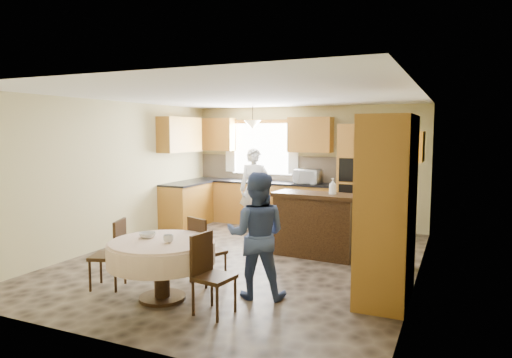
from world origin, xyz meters
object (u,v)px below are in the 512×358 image
at_px(chair_left, 113,250).
at_px(person_dining, 257,235).
at_px(oven_tower, 357,179).
at_px(sideboard, 315,227).
at_px(dining_table, 162,254).
at_px(chair_back, 203,247).
at_px(chair_right, 209,270).
at_px(person_sink, 254,189).
at_px(cupboard, 387,209).

relative_size(chair_left, person_dining, 0.58).
bearing_deg(oven_tower, sideboard, -96.30).
relative_size(dining_table, chair_back, 1.42).
bearing_deg(person_dining, dining_table, 13.17).
xyz_separation_m(chair_back, chair_right, (0.55, -0.80, -0.00)).
bearing_deg(chair_back, chair_left, 52.82).
xyz_separation_m(oven_tower, chair_right, (-0.62, -4.69, -0.58)).
bearing_deg(person_sink, chair_back, -99.86).
bearing_deg(person_dining, oven_tower, -110.73).
relative_size(oven_tower, chair_left, 2.42).
distance_m(cupboard, chair_left, 3.41).
xyz_separation_m(chair_right, person_dining, (0.27, 0.66, 0.27)).
bearing_deg(sideboard, oven_tower, 88.20).
distance_m(cupboard, dining_table, 2.69).
relative_size(chair_right, person_sink, 0.53).
bearing_deg(chair_right, chair_left, 91.01).
bearing_deg(dining_table, sideboard, 66.53).
xyz_separation_m(sideboard, person_dining, (-0.13, -2.01, 0.28)).
height_order(chair_left, person_sink, person_sink).
height_order(oven_tower, sideboard, oven_tower).
height_order(sideboard, chair_left, sideboard).
distance_m(oven_tower, chair_back, 4.10).
xyz_separation_m(sideboard, dining_table, (-1.11, -2.55, 0.08)).
bearing_deg(person_dining, chair_right, 51.65).
relative_size(oven_tower, cupboard, 0.98).
bearing_deg(chair_back, dining_table, 97.69).
bearing_deg(oven_tower, dining_table, -106.24).
bearing_deg(cupboard, person_sink, 136.10).
xyz_separation_m(chair_left, chair_back, (0.97, 0.60, 0.00)).
height_order(oven_tower, person_sink, oven_tower).
relative_size(sideboard, chair_left, 1.52).
xyz_separation_m(oven_tower, dining_table, (-1.33, -4.57, -0.51)).
relative_size(dining_table, chair_right, 1.43).
bearing_deg(oven_tower, person_sink, -162.72).
xyz_separation_m(oven_tower, person_sink, (-1.93, -0.60, -0.24)).
distance_m(sideboard, person_sink, 2.24).
bearing_deg(dining_table, cupboard, 24.38).
height_order(oven_tower, chair_right, oven_tower).
xyz_separation_m(dining_table, chair_back, (0.16, 0.69, -0.07)).
distance_m(oven_tower, dining_table, 4.79).
distance_m(dining_table, person_sink, 4.03).
distance_m(chair_left, person_dining, 1.86).
xyz_separation_m(chair_left, person_sink, (0.21, 3.89, 0.34)).
height_order(cupboard, chair_left, cupboard).
distance_m(oven_tower, cupboard, 3.64).
height_order(chair_right, person_dining, person_dining).
xyz_separation_m(oven_tower, chair_back, (-1.17, -3.89, -0.57)).
distance_m(sideboard, chair_back, 2.10).
distance_m(sideboard, cupboard, 2.05).
height_order(cupboard, person_sink, cupboard).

